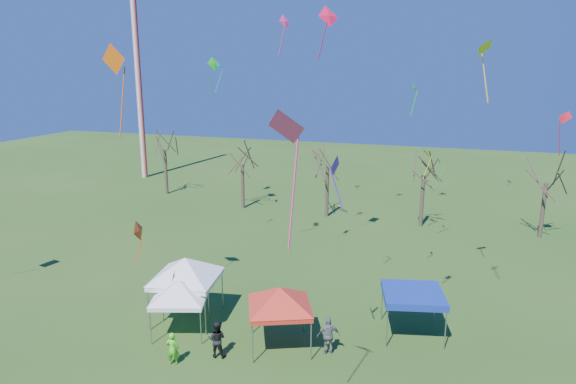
{
  "coord_description": "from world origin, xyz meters",
  "views": [
    {
      "loc": [
        8.45,
        -19.53,
        13.35
      ],
      "look_at": [
        0.99,
        3.0,
        7.53
      ],
      "focal_mm": 32.0,
      "sensor_mm": 36.0,
      "label": 1
    }
  ],
  "objects_px": {
    "person_dark": "(217,339)",
    "person_green": "(172,348)",
    "tent_white_west": "(179,284)",
    "tent_red": "(280,291)",
    "tree_3": "(425,156)",
    "person_grey": "(329,336)",
    "tree_4": "(549,163)",
    "radio_mast": "(138,74)",
    "tree_0": "(164,134)",
    "tent_blue": "(413,295)",
    "tree_1": "(242,149)",
    "tent_white_mid": "(185,262)",
    "tree_2": "(328,148)"
  },
  "relations": [
    {
      "from": "person_grey",
      "to": "tree_1",
      "type": "bearing_deg",
      "value": -81.0
    },
    {
      "from": "tent_white_west",
      "to": "tree_1",
      "type": "bearing_deg",
      "value": 105.59
    },
    {
      "from": "tree_3",
      "to": "person_dark",
      "type": "bearing_deg",
      "value": -107.54
    },
    {
      "from": "tree_0",
      "to": "tree_1",
      "type": "bearing_deg",
      "value": -15.18
    },
    {
      "from": "tree_0",
      "to": "tent_white_west",
      "type": "distance_m",
      "value": 30.89
    },
    {
      "from": "tree_4",
      "to": "tent_white_mid",
      "type": "bearing_deg",
      "value": -133.66
    },
    {
      "from": "tent_white_mid",
      "to": "tent_white_west",
      "type": "bearing_deg",
      "value": -73.83
    },
    {
      "from": "tent_red",
      "to": "tree_4",
      "type": "bearing_deg",
      "value": 57.02
    },
    {
      "from": "radio_mast",
      "to": "person_dark",
      "type": "xyz_separation_m",
      "value": [
        26.45,
        -33.95,
        -11.61
      ]
    },
    {
      "from": "person_grey",
      "to": "person_green",
      "type": "xyz_separation_m",
      "value": [
        -6.58,
        -3.11,
        -0.15
      ]
    },
    {
      "from": "tree_2",
      "to": "radio_mast",
      "type": "bearing_deg",
      "value": 159.43
    },
    {
      "from": "tent_blue",
      "to": "person_dark",
      "type": "bearing_deg",
      "value": -149.46
    },
    {
      "from": "person_grey",
      "to": "person_green",
      "type": "distance_m",
      "value": 7.28
    },
    {
      "from": "tree_1",
      "to": "person_grey",
      "type": "relative_size",
      "value": 3.99
    },
    {
      "from": "tent_white_west",
      "to": "tent_red",
      "type": "distance_m",
      "value": 5.3
    },
    {
      "from": "tree_2",
      "to": "tree_4",
      "type": "distance_m",
      "value": 17.73
    },
    {
      "from": "tent_white_west",
      "to": "person_dark",
      "type": "bearing_deg",
      "value": -28.58
    },
    {
      "from": "tree_3",
      "to": "person_grey",
      "type": "bearing_deg",
      "value": -96.86
    },
    {
      "from": "tent_white_mid",
      "to": "person_grey",
      "type": "relative_size",
      "value": 2.4
    },
    {
      "from": "tree_0",
      "to": "tent_white_west",
      "type": "height_order",
      "value": "tree_0"
    },
    {
      "from": "tree_0",
      "to": "tent_white_mid",
      "type": "bearing_deg",
      "value": -56.59
    },
    {
      "from": "tent_white_west",
      "to": "tent_red",
      "type": "bearing_deg",
      "value": 2.79
    },
    {
      "from": "radio_mast",
      "to": "tree_4",
      "type": "distance_m",
      "value": 44.96
    },
    {
      "from": "radio_mast",
      "to": "person_grey",
      "type": "relative_size",
      "value": 13.22
    },
    {
      "from": "tree_3",
      "to": "tent_white_west",
      "type": "height_order",
      "value": "tree_3"
    },
    {
      "from": "person_dark",
      "to": "tent_red",
      "type": "bearing_deg",
      "value": -154.56
    },
    {
      "from": "tree_0",
      "to": "tent_white_mid",
      "type": "distance_m",
      "value": 29.44
    },
    {
      "from": "person_dark",
      "to": "tent_blue",
      "type": "bearing_deg",
      "value": -159.16
    },
    {
      "from": "radio_mast",
      "to": "tree_1",
      "type": "bearing_deg",
      "value": -28.48
    },
    {
      "from": "tree_0",
      "to": "person_grey",
      "type": "distance_m",
      "value": 35.57
    },
    {
      "from": "tree_3",
      "to": "person_dark",
      "type": "relative_size",
      "value": 4.45
    },
    {
      "from": "tree_2",
      "to": "person_grey",
      "type": "height_order",
      "value": "tree_2"
    },
    {
      "from": "radio_mast",
      "to": "tent_white_mid",
      "type": "distance_m",
      "value": 39.88
    },
    {
      "from": "tree_0",
      "to": "tree_4",
      "type": "bearing_deg",
      "value": -5.34
    },
    {
      "from": "tree_1",
      "to": "tent_blue",
      "type": "bearing_deg",
      "value": -47.86
    },
    {
      "from": "tree_3",
      "to": "tent_red",
      "type": "distance_m",
      "value": 23.01
    },
    {
      "from": "tree_4",
      "to": "person_green",
      "type": "distance_m",
      "value": 31.72
    },
    {
      "from": "tent_red",
      "to": "tree_2",
      "type": "bearing_deg",
      "value": 98.39
    },
    {
      "from": "tent_white_mid",
      "to": "tent_red",
      "type": "distance_m",
      "value": 5.81
    },
    {
      "from": "tree_0",
      "to": "tree_4",
      "type": "distance_m",
      "value": 36.36
    },
    {
      "from": "person_green",
      "to": "tent_red",
      "type": "bearing_deg",
      "value": -167.68
    },
    {
      "from": "tent_blue",
      "to": "person_green",
      "type": "height_order",
      "value": "tent_blue"
    },
    {
      "from": "tent_white_mid",
      "to": "tent_red",
      "type": "relative_size",
      "value": 1.19
    },
    {
      "from": "tent_white_west",
      "to": "tent_red",
      "type": "xyz_separation_m",
      "value": [
        5.29,
        0.26,
        0.26
      ]
    },
    {
      "from": "person_dark",
      "to": "person_green",
      "type": "bearing_deg",
      "value": 27.0
    },
    {
      "from": "tent_blue",
      "to": "person_dark",
      "type": "xyz_separation_m",
      "value": [
        -8.5,
        -5.02,
        -1.26
      ]
    },
    {
      "from": "tree_4",
      "to": "person_grey",
      "type": "relative_size",
      "value": 4.17
    },
    {
      "from": "person_dark",
      "to": "person_grey",
      "type": "height_order",
      "value": "person_grey"
    },
    {
      "from": "radio_mast",
      "to": "person_dark",
      "type": "height_order",
      "value": "radio_mast"
    },
    {
      "from": "tent_white_west",
      "to": "person_green",
      "type": "height_order",
      "value": "tent_white_west"
    }
  ]
}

